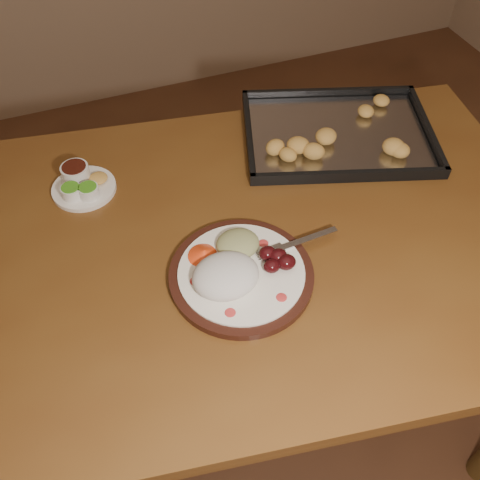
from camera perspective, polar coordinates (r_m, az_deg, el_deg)
name	(u,v)px	position (r m, az deg, el deg)	size (l,w,h in m)	color
ground	(274,464)	(1.70, 3.66, -22.75)	(4.00, 4.00, 0.00)	brown
dining_table	(219,270)	(1.21, -2.30, -3.21)	(1.62, 1.12, 0.75)	brown
dinner_plate	(237,271)	(1.06, -0.28, -3.32)	(0.37, 0.29, 0.07)	black
condiment_saucer	(81,184)	(1.29, -16.55, 5.77)	(0.15, 0.15, 0.05)	white
baking_tray	(338,132)	(1.41, 10.42, 11.25)	(0.55, 0.47, 0.05)	black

